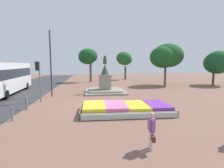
# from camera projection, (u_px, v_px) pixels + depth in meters

# --- Properties ---
(ground_plane) EXTENTS (91.51, 91.51, 0.00)m
(ground_plane) POSITION_uv_depth(u_px,v_px,m) (99.00, 106.00, 14.38)
(ground_plane) COLOR brown
(flower_planter) EXTENTS (6.45, 3.32, 0.64)m
(flower_planter) POSITION_uv_depth(u_px,v_px,m) (126.00, 109.00, 12.37)
(flower_planter) COLOR #38281C
(flower_planter) RESTS_ON ground_plane
(statue_monument) EXTENTS (4.79, 4.79, 4.45)m
(statue_monument) POSITION_uv_depth(u_px,v_px,m) (105.00, 86.00, 21.14)
(statue_monument) COLOR gray
(statue_monument) RESTS_ON ground_plane
(traffic_light_mid_block) EXTENTS (0.41, 0.30, 3.65)m
(traffic_light_mid_block) POSITION_uv_depth(u_px,v_px,m) (39.00, 74.00, 15.61)
(traffic_light_mid_block) COLOR slate
(traffic_light_mid_block) RESTS_ON ground_plane
(banner_pole) EXTENTS (0.17, 0.65, 6.88)m
(banner_pole) POSITION_uv_depth(u_px,v_px,m) (51.00, 62.00, 18.26)
(banner_pole) COLOR #2D2D33
(banner_pole) RESTS_ON ground_plane
(city_bus) EXTENTS (3.10, 11.61, 3.59)m
(city_bus) POSITION_uv_depth(u_px,v_px,m) (6.00, 76.00, 19.79)
(city_bus) COLOR silver
(city_bus) RESTS_ON ground_plane
(pedestrian_with_handbag) EXTENTS (0.25, 0.73, 1.54)m
(pedestrian_with_handbag) POSITION_uv_depth(u_px,v_px,m) (151.00, 129.00, 6.98)
(pedestrian_with_handbag) COLOR beige
(pedestrian_with_handbag) RESTS_ON ground_plane
(kerb_bollard_mid_a) EXTENTS (0.13, 0.13, 0.89)m
(kerb_bollard_mid_a) POSITION_uv_depth(u_px,v_px,m) (12.00, 113.00, 10.58)
(kerb_bollard_mid_a) COLOR slate
(kerb_bollard_mid_a) RESTS_ON ground_plane
(kerb_bollard_mid_b) EXTENTS (0.18, 0.18, 0.98)m
(kerb_bollard_mid_b) POSITION_uv_depth(u_px,v_px,m) (26.00, 103.00, 13.16)
(kerb_bollard_mid_b) COLOR slate
(kerb_bollard_mid_b) RESTS_ON ground_plane
(park_tree_far_left) EXTENTS (4.27, 4.76, 5.51)m
(park_tree_far_left) POSITION_uv_depth(u_px,v_px,m) (217.00, 63.00, 28.08)
(park_tree_far_left) COLOR #4C3823
(park_tree_far_left) RESTS_ON ground_plane
(park_tree_behind_statue) EXTENTS (5.83, 5.03, 6.68)m
(park_tree_behind_statue) POSITION_uv_depth(u_px,v_px,m) (167.00, 56.00, 28.05)
(park_tree_behind_statue) COLOR brown
(park_tree_behind_statue) RESTS_ON ground_plane
(park_tree_far_right) EXTENTS (3.53, 3.57, 6.06)m
(park_tree_far_right) POSITION_uv_depth(u_px,v_px,m) (124.00, 59.00, 38.02)
(park_tree_far_right) COLOR #4C3823
(park_tree_far_right) RESTS_ON ground_plane
(park_tree_street_side) EXTENTS (3.61, 3.25, 6.33)m
(park_tree_street_side) POSITION_uv_depth(u_px,v_px,m) (88.00, 57.00, 32.94)
(park_tree_street_side) COLOR brown
(park_tree_street_side) RESTS_ON ground_plane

